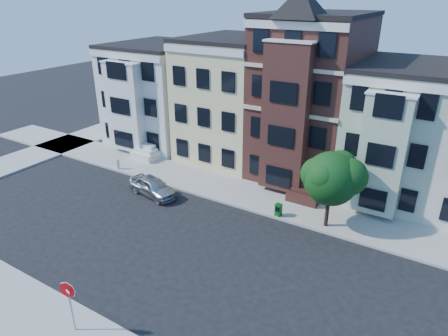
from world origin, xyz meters
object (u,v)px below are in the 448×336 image
Objects in this scene: fire_hydrant at (118,165)px; street_tree at (331,182)px; newspaper_box at (278,210)px; parked_car at (153,186)px; stop_sign at (70,303)px.

street_tree is at bearing 1.50° from fire_hydrant.
street_tree reaches higher than fire_hydrant.
newspaper_box reaches higher than fire_hydrant.
street_tree is at bearing 15.43° from newspaper_box.
parked_car is 5.82× the size of fire_hydrant.
newspaper_box is at bearing -171.47° from street_tree.
newspaper_box is at bearing 85.55° from stop_sign.
stop_sign is (5.58, -11.63, 0.91)m from parked_car.
parked_car is 9.25m from newspaper_box.
newspaper_box is 13.94m from stop_sign.
parked_car is at bearing -169.32° from street_tree.
fire_hydrant is at bearing 80.85° from parked_car.
stop_sign reaches higher than fire_hydrant.
parked_car is at bearing -161.69° from newspaper_box.
parked_car reaches higher than fire_hydrant.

